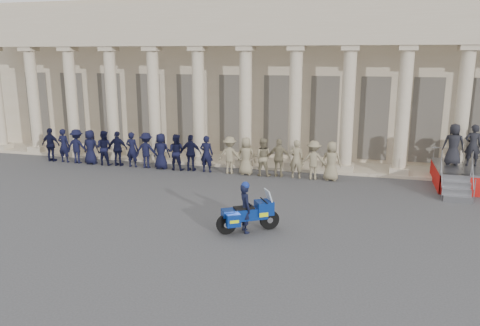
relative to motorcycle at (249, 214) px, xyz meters
name	(u,v)px	position (x,y,z in m)	size (l,w,h in m)	color
ground	(224,218)	(-1.21, 1.08, -0.61)	(90.00, 90.00, 0.00)	#3B3B3E
building	(292,76)	(-1.21, 15.83, 3.91)	(40.00, 12.50, 9.00)	#BAA88B
officer_rank	(181,152)	(-5.53, 7.44, 0.33)	(16.48, 0.71, 1.88)	black
motorcycle	(249,214)	(0.00, 0.00, 0.00)	(1.95, 1.50, 1.42)	black
rider	(245,207)	(-0.10, -0.07, 0.26)	(0.67, 0.73, 1.77)	black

